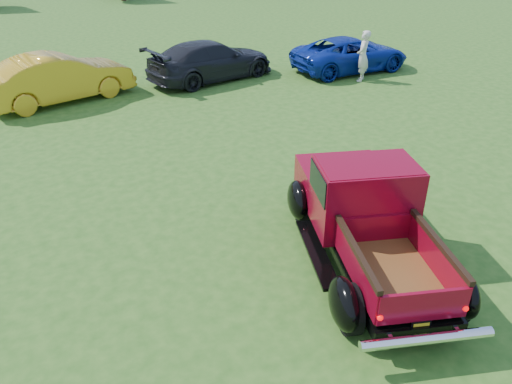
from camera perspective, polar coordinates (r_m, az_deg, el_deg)
name	(u,v)px	position (r m, az deg, el deg)	size (l,w,h in m)	color
ground	(256,251)	(8.82, 0.00, -6.72)	(120.00, 120.00, 0.00)	#275117
pickup_truck	(363,211)	(8.59, 12.09, -2.17)	(3.34, 4.83, 1.68)	black
show_car_yellow	(59,78)	(17.02, -21.59, 12.04)	(1.56, 4.48, 1.48)	gold
show_car_grey	(211,60)	(18.24, -5.16, 14.76)	(1.90, 4.66, 1.35)	black
show_car_blue	(350,54)	(19.60, 10.75, 15.22)	(2.06, 4.46, 1.24)	navy
spectator	(363,56)	(18.36, 12.12, 14.95)	(0.63, 0.41, 1.73)	beige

